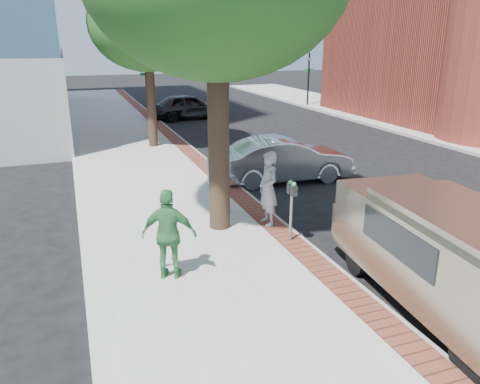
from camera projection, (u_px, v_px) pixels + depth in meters
name	position (u px, v px, depth m)	size (l,w,h in m)	color
ground	(271.00, 259.00, 10.47)	(120.00, 120.00, 0.00)	black
sidewalk	(146.00, 172.00, 17.10)	(5.00, 60.00, 0.15)	#9E9991
brick_strip	(204.00, 164.00, 17.79)	(0.60, 60.00, 0.01)	brown
curb	(213.00, 166.00, 17.93)	(0.10, 60.00, 0.15)	gray
signal_near	(146.00, 80.00, 29.70)	(0.70, 0.15, 3.80)	black
signal_far	(309.00, 75.00, 33.48)	(0.70, 0.15, 3.80)	black
tree_far	(147.00, 24.00, 19.37)	(4.80, 4.80, 7.14)	black
parking_meter	(292.00, 198.00, 10.76)	(0.12, 0.32, 1.47)	gray
person_gray	(268.00, 189.00, 11.80)	(0.70, 0.46, 1.91)	#9B9BA0
person_officer	(219.00, 175.00, 12.85)	(0.97, 0.76, 2.00)	#84AFCD
person_green	(169.00, 234.00, 9.12)	(1.07, 0.45, 1.83)	#397E43
sedan_silver	(285.00, 160.00, 16.03)	(1.61, 4.62, 1.52)	silver
bg_car	(188.00, 106.00, 28.66)	(1.83, 4.54, 1.55)	black
van	(447.00, 252.00, 8.35)	(2.53, 5.51, 1.98)	gray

